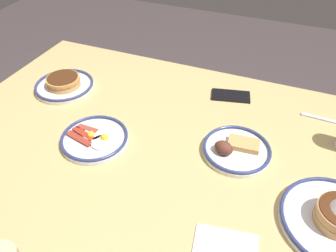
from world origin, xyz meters
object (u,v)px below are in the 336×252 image
(fork_near, at_px, (332,121))
(plate_far_companion, at_px, (64,84))
(plate_near_main, at_px, (235,149))
(cell_phone, at_px, (231,96))
(plate_center_pancakes, at_px, (95,138))

(fork_near, bearing_deg, plate_far_companion, 10.05)
(plate_near_main, relative_size, plate_far_companion, 0.93)
(plate_near_main, distance_m, cell_phone, 0.30)
(cell_phone, height_order, fork_near, cell_phone)
(plate_near_main, distance_m, plate_center_pancakes, 0.44)
(cell_phone, bearing_deg, plate_far_companion, 4.00)
(plate_far_companion, bearing_deg, cell_phone, -162.91)
(plate_center_pancakes, xyz_separation_m, plate_far_companion, (0.27, -0.22, 0.01))
(plate_near_main, height_order, plate_far_companion, same)
(plate_near_main, bearing_deg, plate_far_companion, -8.13)
(cell_phone, relative_size, fork_near, 0.72)
(plate_center_pancakes, bearing_deg, plate_far_companion, -38.57)
(plate_near_main, bearing_deg, fork_near, -135.70)
(plate_center_pancakes, relative_size, plate_far_companion, 0.95)
(plate_center_pancakes, relative_size, cell_phone, 1.50)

